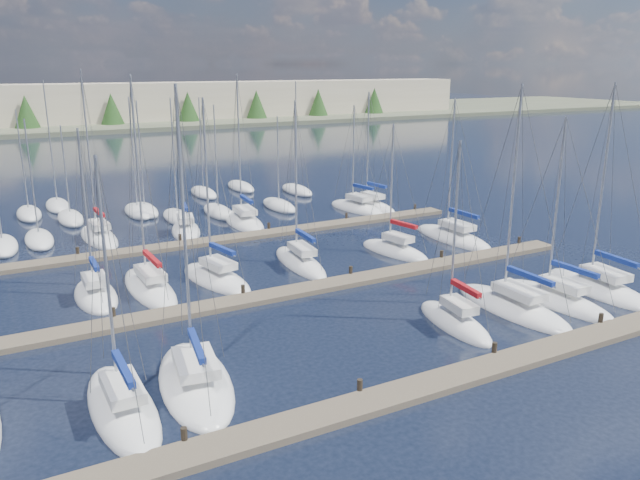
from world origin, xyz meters
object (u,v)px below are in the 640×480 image
sailboat_f (556,300)px  sailboat_r (370,206)px  sailboat_n (99,237)px  sailboat_i (150,288)px  sailboat_p (244,222)px  sailboat_d (455,322)px  sailboat_c (195,382)px  sailboat_b (123,408)px  sailboat_l (395,251)px  sailboat_g (599,288)px  sailboat_h (96,295)px  sailboat_o (186,230)px  sailboat_q (357,208)px  sailboat_j (216,278)px  sailboat_k (300,262)px  sailboat_e (512,307)px  sailboat_m (453,238)px

sailboat_f → sailboat_r: bearing=79.1°
sailboat_n → sailboat_i: size_ratio=1.01×
sailboat_p → sailboat_d: bearing=-81.5°
sailboat_r → sailboat_f: bearing=-105.1°
sailboat_c → sailboat_p: (13.36, 27.48, 0.01)m
sailboat_r → sailboat_b: 41.80m
sailboat_n → sailboat_f: bearing=-55.8°
sailboat_n → sailboat_l: bearing=-41.6°
sailboat_d → sailboat_p: sailboat_p is taller
sailboat_c → sailboat_n: 28.38m
sailboat_g → sailboat_h: bearing=158.8°
sailboat_f → sailboat_o: bearing=117.3°
sailboat_c → sailboat_d: size_ratio=1.28×
sailboat_n → sailboat_q: (25.13, -1.07, -0.02)m
sailboat_g → sailboat_j: bearing=152.1°
sailboat_k → sailboat_q: (13.27, 13.50, -0.02)m
sailboat_n → sailboat_g: sailboat_n is taller
sailboat_j → sailboat_q: 24.34m
sailboat_b → sailboat_l: size_ratio=1.08×
sailboat_p → sailboat_h: size_ratio=1.25×
sailboat_n → sailboat_j: sailboat_n is taller
sailboat_d → sailboat_j: size_ratio=0.86×
sailboat_f → sailboat_h: bearing=148.0°
sailboat_c → sailboat_e: bearing=8.0°
sailboat_c → sailboat_b: sailboat_c is taller
sailboat_h → sailboat_e: (21.83, -14.14, -0.00)m
sailboat_j → sailboat_e: (14.00, -13.58, -0.00)m
sailboat_e → sailboat_j: bearing=135.8°
sailboat_k → sailboat_e: bearing=-57.9°
sailboat_n → sailboat_p: size_ratio=1.03×
sailboat_o → sailboat_h: bearing=-114.3°
sailboat_f → sailboat_b: size_ratio=1.04×
sailboat_e → sailboat_g: bearing=-2.0°
sailboat_m → sailboat_p: bearing=134.3°
sailboat_h → sailboat_e: sailboat_e is taller
sailboat_d → sailboat_m: (11.79, 14.15, -0.02)m
sailboat_f → sailboat_e: (-3.28, 0.44, -0.00)m
sailboat_d → sailboat_h: 22.38m
sailboat_j → sailboat_e: bearing=-55.0°
sailboat_c → sailboat_f: 22.98m
sailboat_p → sailboat_h: (-15.50, -13.56, -0.00)m
sailboat_c → sailboat_m: sailboat_c is taller
sailboat_p → sailboat_r: bearing=5.0°
sailboat_n → sailboat_h: size_ratio=1.29×
sailboat_o → sailboat_k: 13.90m
sailboat_n → sailboat_e: size_ratio=1.05×
sailboat_f → sailboat_j: sailboat_j is taller
sailboat_n → sailboat_o: size_ratio=1.15×
sailboat_q → sailboat_i: bearing=-159.2°
sailboat_i → sailboat_q: size_ratio=1.30×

